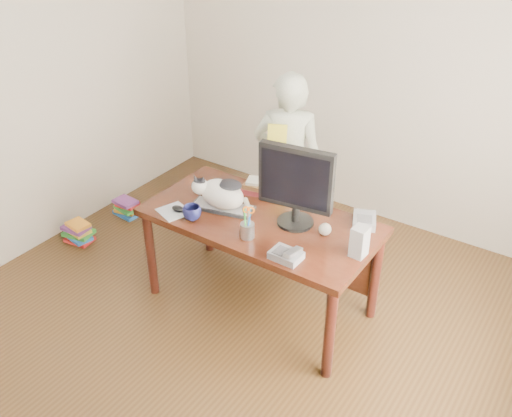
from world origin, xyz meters
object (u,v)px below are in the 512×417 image
(book_stack, at_px, (259,187))
(mouse, at_px, (178,209))
(cat, at_px, (220,193))
(speaker, at_px, (360,242))
(phone, at_px, (287,255))
(book_pile_b, at_px, (127,208))
(baseball, at_px, (325,229))
(monitor, at_px, (296,183))
(desk, at_px, (266,231))
(coffee_mug, at_px, (192,213))
(calculator, at_px, (364,220))
(book_pile_a, at_px, (78,232))
(keyboard, at_px, (223,207))
(person, at_px, (288,164))
(pen_cup, at_px, (247,229))

(book_stack, bearing_deg, mouse, -133.47)
(cat, height_order, speaker, cat)
(phone, height_order, book_stack, book_stack)
(speaker, distance_m, book_pile_b, 2.60)
(speaker, xyz_separation_m, baseball, (-0.28, 0.09, -0.06))
(monitor, distance_m, book_stack, 0.58)
(desk, height_order, monitor, monitor)
(desk, height_order, coffee_mug, coffee_mug)
(desk, bearing_deg, calculator, 21.94)
(desk, bearing_deg, mouse, -147.91)
(monitor, bearing_deg, speaker, -16.71)
(desk, xyz_separation_m, calculator, (0.62, 0.25, 0.18))
(phone, height_order, book_pile_a, phone)
(cat, bearing_deg, coffee_mug, -123.72)
(keyboard, xyz_separation_m, person, (0.02, 0.83, -0.00))
(desk, height_order, book_pile_a, desk)
(phone, bearing_deg, speaker, 40.24)
(phone, relative_size, book_pile_b, 0.75)
(cat, height_order, calculator, cat)
(person, bearing_deg, book_pile_b, -7.64)
(desk, xyz_separation_m, mouse, (-0.52, -0.33, 0.17))
(keyboard, xyz_separation_m, mouse, (-0.24, -0.20, 0.01))
(monitor, bearing_deg, pen_cup, -128.60)
(speaker, bearing_deg, calculator, 112.33)
(speaker, bearing_deg, mouse, -166.65)
(mouse, distance_m, baseball, 1.03)
(person, xyz_separation_m, book_pile_b, (-1.46, -0.44, -0.69))
(keyboard, relative_size, person, 0.31)
(baseball, bearing_deg, book_pile_a, -173.13)
(mouse, height_order, book_pile_a, mouse)
(book_pile_a, distance_m, book_pile_b, 0.55)
(speaker, bearing_deg, book_pile_a, -172.79)
(pen_cup, relative_size, book_pile_a, 0.87)
(desk, height_order, book_pile_b, desk)
(desk, relative_size, coffee_mug, 12.95)
(coffee_mug, height_order, speaker, speaker)
(mouse, relative_size, speaker, 0.54)
(person, bearing_deg, baseball, 110.55)
(calculator, xyz_separation_m, book_pile_a, (-2.37, -0.53, -0.69))
(speaker, xyz_separation_m, calculator, (-0.12, 0.35, -0.07))
(baseball, xyz_separation_m, person, (-0.72, 0.72, -0.03))
(phone, distance_m, book_stack, 0.85)
(desk, bearing_deg, book_pile_b, 171.03)
(phone, xyz_separation_m, baseball, (0.07, 0.36, 0.01))
(book_pile_a, bearing_deg, book_stack, 18.02)
(keyboard, bearing_deg, book_stack, 63.64)
(book_pile_a, bearing_deg, speaker, 4.16)
(monitor, bearing_deg, keyboard, -177.06)
(pen_cup, distance_m, book_pile_b, 2.02)
(monitor, bearing_deg, phone, -74.10)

